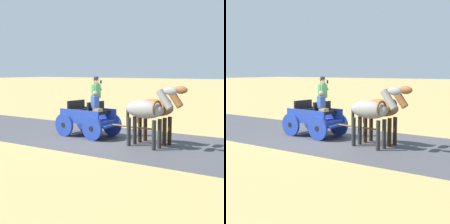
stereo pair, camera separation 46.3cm
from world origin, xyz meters
TOP-DOWN VIEW (x-y plane):
  - ground_plane at (0.00, 0.00)m, footprint 200.00×200.00m
  - road_surface at (0.00, 0.00)m, footprint 5.31×160.00m
  - horse_drawn_carriage at (-0.07, -0.38)m, footprint 1.60×4.52m
  - horse_near_side at (-0.20, 2.67)m, footprint 0.76×2.15m
  - horse_off_side at (0.56, 2.61)m, footprint 0.77×2.15m

SIDE VIEW (x-z plane):
  - ground_plane at x=0.00m, z-range 0.00..0.00m
  - road_surface at x=0.00m, z-range 0.00..0.01m
  - horse_drawn_carriage at x=-0.07m, z-range -0.43..2.07m
  - horse_near_side at x=-0.20m, z-range 0.22..2.43m
  - horse_off_side at x=0.56m, z-range 0.22..2.43m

